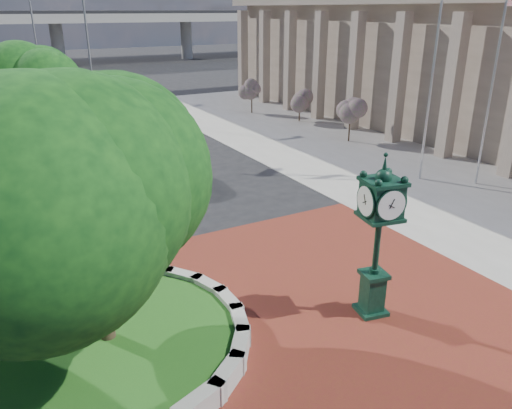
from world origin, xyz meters
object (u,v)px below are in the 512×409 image
(street_lamp_near, at_px, (91,46))
(post_clock, at_px, (378,231))
(parked_car, at_px, (76,87))
(street_lamp_far, at_px, (37,32))
(flagpole_a, at_px, (492,85))
(flagpole_b, at_px, (432,76))

(street_lamp_near, bearing_deg, post_clock, -89.64)
(parked_car, xyz_separation_m, street_lamp_far, (-2.21, 4.10, 4.87))
(parked_car, bearing_deg, street_lamp_near, -95.31)
(post_clock, height_order, flagpole_a, flagpole_a)
(flagpole_a, distance_m, flagpole_b, 2.56)
(street_lamp_near, bearing_deg, parked_car, 88.63)
(post_clock, height_order, street_lamp_near, street_lamp_near)
(flagpole_a, xyz_separation_m, flagpole_b, (-1.78, 1.81, 0.28))
(flagpole_a, height_order, street_lamp_near, flagpole_a)
(flagpole_b, bearing_deg, parked_car, 105.93)
(flagpole_a, xyz_separation_m, street_lamp_far, (-13.73, 40.04, 1.03))
(street_lamp_far, bearing_deg, flagpole_b, -72.65)
(post_clock, distance_m, flagpole_a, 13.15)
(street_lamp_near, bearing_deg, flagpole_a, -65.17)
(parked_car, height_order, flagpole_a, flagpole_a)
(parked_car, bearing_deg, flagpole_b, -78.00)
(post_clock, height_order, flagpole_b, flagpole_b)
(parked_car, bearing_deg, flagpole_a, -76.16)
(flagpole_b, distance_m, street_lamp_near, 25.65)
(post_clock, relative_size, street_lamp_near, 0.50)
(flagpole_a, height_order, flagpole_b, flagpole_b)
(post_clock, xyz_separation_m, parked_car, (0.06, 41.77, -1.65))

